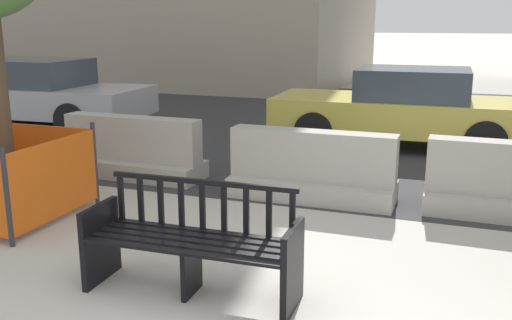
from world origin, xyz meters
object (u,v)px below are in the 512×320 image
object	(u,v)px
construction_fence	(4,173)
car_sedan_mid	(30,92)
car_sedan_far	(404,108)
jersey_barrier_left	(133,152)
street_bench	(192,246)
jersey_barrier_centre	(312,171)

from	to	relation	value
construction_fence	car_sedan_mid	size ratio (longest dim) A/B	0.30
car_sedan_far	jersey_barrier_left	bearing A→B (deg)	-134.76
jersey_barrier_left	construction_fence	distance (m)	1.98
street_bench	car_sedan_mid	bearing A→B (deg)	138.64
jersey_barrier_centre	jersey_barrier_left	world-z (taller)	same
street_bench	car_sedan_far	xyz separation A→B (m)	(0.98, 6.22, 0.26)
jersey_barrier_left	car_sedan_far	bearing A→B (deg)	45.24
street_bench	car_sedan_far	world-z (taller)	car_sedan_far
construction_fence	car_sedan_mid	bearing A→B (deg)	128.07
jersey_barrier_left	street_bench	bearing A→B (deg)	-51.21
street_bench	car_sedan_mid	size ratio (longest dim) A/B	0.35
jersey_barrier_left	car_sedan_mid	distance (m)	4.98
car_sedan_mid	car_sedan_far	size ratio (longest dim) A/B	1.11
jersey_barrier_left	car_sedan_mid	bearing A→B (deg)	145.95
street_bench	construction_fence	xyz separation A→B (m)	(-2.75, 0.96, 0.09)
jersey_barrier_centre	car_sedan_far	world-z (taller)	car_sedan_far
jersey_barrier_left	jersey_barrier_centre	bearing A→B (deg)	-3.54
car_sedan_far	street_bench	bearing A→B (deg)	-98.99
construction_fence	car_sedan_mid	xyz separation A→B (m)	(-3.69, 4.71, 0.20)
street_bench	jersey_barrier_left	xyz separation A→B (m)	(-2.32, 2.89, -0.06)
construction_fence	car_sedan_far	size ratio (longest dim) A/B	0.33
car_sedan_mid	car_sedan_far	xyz separation A→B (m)	(7.42, 0.55, -0.03)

